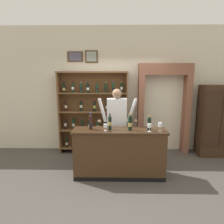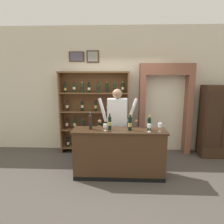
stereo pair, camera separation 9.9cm
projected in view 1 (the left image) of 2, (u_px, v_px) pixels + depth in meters
name	position (u px, v px, depth m)	size (l,w,h in m)	color
ground_plane	(116.00, 176.00, 4.20)	(14.00, 14.00, 0.02)	#47423D
back_wall	(116.00, 90.00, 5.44)	(12.00, 0.19, 3.26)	beige
wine_shelf	(93.00, 111.00, 5.30)	(1.80, 0.35, 2.12)	brown
archway_doorway	(163.00, 102.00, 5.35)	(1.33, 0.45, 2.32)	brown
side_cabinet	(216.00, 121.00, 5.10)	(0.85, 0.46, 1.79)	#382316
tasting_counter	(119.00, 153.00, 4.10)	(1.85, 0.50, 0.98)	#422B19
shopkeeper	(117.00, 119.00, 4.47)	(0.88, 0.22, 1.75)	#2D3347
tasting_bottle_prosecco	(91.00, 122.00, 4.00)	(0.07, 0.07, 0.34)	black
tasting_bottle_rosso	(110.00, 122.00, 3.99)	(0.07, 0.07, 0.32)	black
tasting_bottle_bianco	(130.00, 122.00, 3.96)	(0.07, 0.07, 0.33)	black
tasting_bottle_chianti	(149.00, 123.00, 3.97)	(0.07, 0.07, 0.30)	black
wine_glass_center	(160.00, 125.00, 3.89)	(0.08, 0.08, 0.17)	silver
wine_glass_spare	(150.00, 126.00, 3.86)	(0.07, 0.07, 0.15)	silver
wine_glass_right	(105.00, 126.00, 3.92)	(0.07, 0.07, 0.13)	silver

